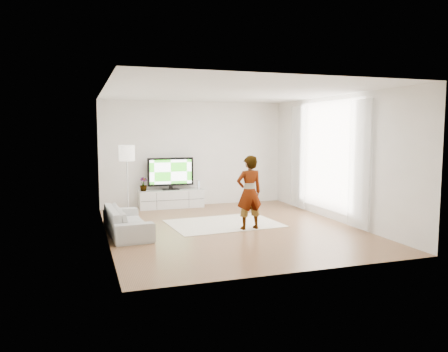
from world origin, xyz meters
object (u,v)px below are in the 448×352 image
object	(u,v)px
sofa	(127,221)
floor_lamp	(127,156)
television	(171,172)
player	(249,192)
media_console	(171,199)
rug	(224,223)

from	to	relation	value
sofa	floor_lamp	world-z (taller)	floor_lamp
television	player	world-z (taller)	player
media_console	sofa	distance (m)	2.99
media_console	rug	distance (m)	2.43
rug	player	xyz separation A→B (m)	(0.32, -0.68, 0.76)
rug	player	size ratio (longest dim) A/B	1.53
television	sofa	xyz separation A→B (m)	(-1.41, -2.66, -0.67)
floor_lamp	rug	bearing A→B (deg)	-38.89
television	floor_lamp	bearing A→B (deg)	-145.67
media_console	floor_lamp	bearing A→B (deg)	-146.58
rug	sofa	distance (m)	2.14
television	player	size ratio (longest dim) A/B	0.80
sofa	television	bearing A→B (deg)	-31.42
media_console	television	xyz separation A→B (m)	(0.00, 0.03, 0.70)
television	floor_lamp	xyz separation A→B (m)	(-1.20, -0.82, 0.49)
player	sofa	size ratio (longest dim) A/B	0.83
sofa	floor_lamp	distance (m)	2.18
media_console	player	bearing A→B (deg)	-71.34
sofa	media_console	bearing A→B (deg)	-31.66
television	sofa	size ratio (longest dim) A/B	0.66
media_console	television	size ratio (longest dim) A/B	1.39
media_console	sofa	size ratio (longest dim) A/B	0.92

